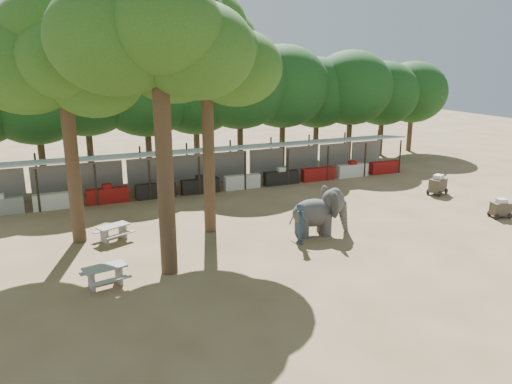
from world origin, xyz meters
name	(u,v)px	position (x,y,z in m)	size (l,w,h in m)	color
ground	(327,267)	(0.00, 0.00, 0.00)	(100.00, 100.00, 0.00)	brown
vendor_stalls	(216,170)	(0.00, 13.84, 1.18)	(28.00, 2.99, 2.80)	#A1A5AA
yard_tree_left	(58,58)	(-9.13, 7.19, 8.20)	(7.10, 6.90, 11.02)	#332316
yard_tree_center	(153,28)	(-6.13, 2.19, 9.21)	(7.10, 6.90, 12.04)	#332316
yard_tree_back	(202,50)	(-3.13, 6.19, 8.54)	(7.10, 6.90, 11.36)	#332316
backdrop_trees	(192,96)	(0.00, 19.00, 5.51)	(46.46, 5.95, 8.33)	#332316
elephant	(320,212)	(1.69, 3.53, 1.11)	(2.97, 2.23, 2.23)	#3A3838
handler	(301,223)	(0.25, 2.76, 0.95)	(0.68, 0.46, 1.90)	#26384C
picnic_table_near	(105,273)	(-8.48, 1.71, 0.50)	(1.78, 1.66, 0.77)	gray
picnic_table_far	(114,231)	(-7.53, 6.50, 0.47)	(1.86, 1.78, 0.72)	gray
cart_front	(501,208)	(11.77, 1.97, 0.51)	(1.19, 0.93, 1.03)	#372F27
cart_back	(438,185)	(12.04, 6.90, 0.61)	(1.48, 1.24, 1.23)	#372F27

